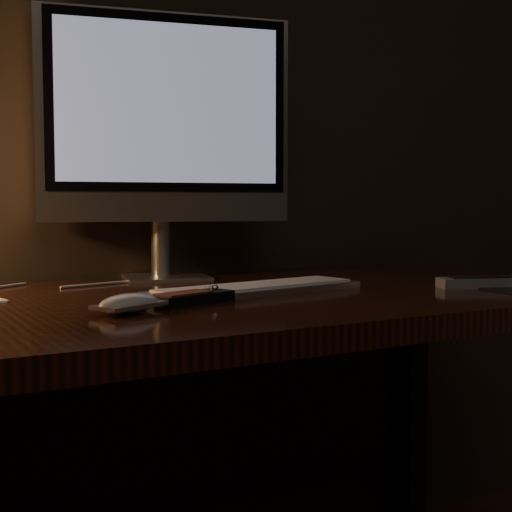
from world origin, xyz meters
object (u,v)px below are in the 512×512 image
monitor (166,123)px  media_remote (192,297)px  mouse (129,306)px  tv_remote (488,282)px  desk (207,357)px  keyboard (257,288)px

monitor → media_remote: bearing=-93.5°
mouse → tv_remote: (0.72, -0.03, 0.00)m
desk → monitor: monitor is taller
mouse → media_remote: 0.14m
monitor → mouse: bearing=-105.9°
desk → tv_remote: (0.50, -0.24, 0.14)m
keyboard → media_remote: media_remote is taller
monitor → mouse: size_ratio=5.25×
mouse → media_remote: media_remote is taller
desk → monitor: (0.01, 0.22, 0.47)m
keyboard → mouse: bearing=-166.1°
desk → media_remote: bearing=-123.2°
mouse → media_remote: size_ratio=0.69×
tv_remote → monitor: bearing=158.6°
mouse → tv_remote: size_ratio=0.54×
media_remote → tv_remote: (0.60, -0.08, 0.00)m
desk → tv_remote: tv_remote is taller
keyboard → mouse: mouse is taller
keyboard → media_remote: bearing=-165.1°
monitor → keyboard: (0.05, -0.31, -0.33)m
desk → keyboard: bearing=-52.6°
desk → monitor: bearing=86.7°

